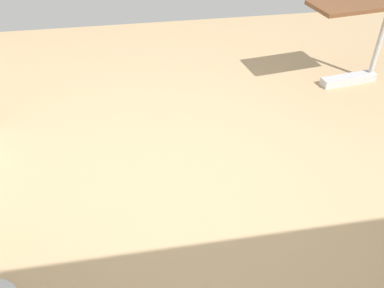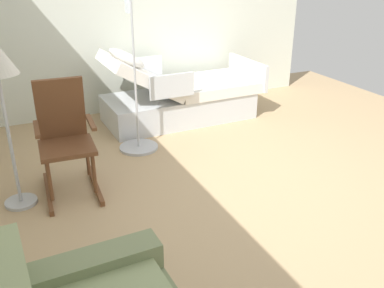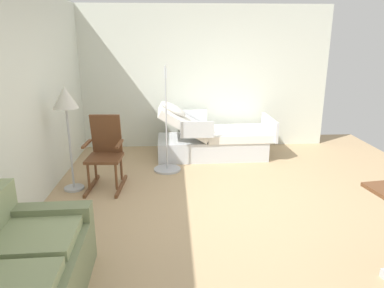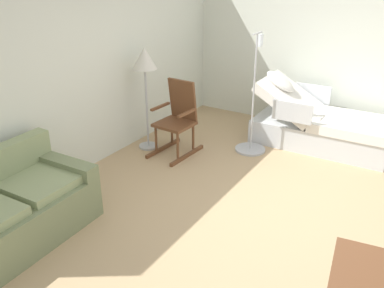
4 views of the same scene
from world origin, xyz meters
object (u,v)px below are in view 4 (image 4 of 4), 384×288
(couch, at_px, (9,214))
(hospital_bed, at_px, (321,126))
(rocking_chair, at_px, (178,119))
(floor_lamp, at_px, (145,65))
(iv_pole, at_px, (251,134))

(couch, bearing_deg, hospital_bed, -26.29)
(rocking_chair, distance_m, floor_lamp, 0.87)
(iv_pole, bearing_deg, couch, 160.80)
(iv_pole, bearing_deg, hospital_bed, -49.26)
(hospital_bed, height_order, iv_pole, iv_pole)
(floor_lamp, bearing_deg, rocking_chair, -77.34)
(hospital_bed, xyz_separation_m, floor_lamp, (-1.40, 2.14, 0.92))
(rocking_chair, bearing_deg, hospital_bed, -52.33)
(hospital_bed, distance_m, couch, 4.33)
(rocking_chair, xyz_separation_m, floor_lamp, (-0.10, 0.46, 0.72))
(couch, distance_m, floor_lamp, 2.66)
(rocking_chair, height_order, floor_lamp, floor_lamp)
(hospital_bed, bearing_deg, iv_pole, 130.74)
(hospital_bed, distance_m, rocking_chair, 2.13)
(hospital_bed, bearing_deg, rocking_chair, 127.67)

